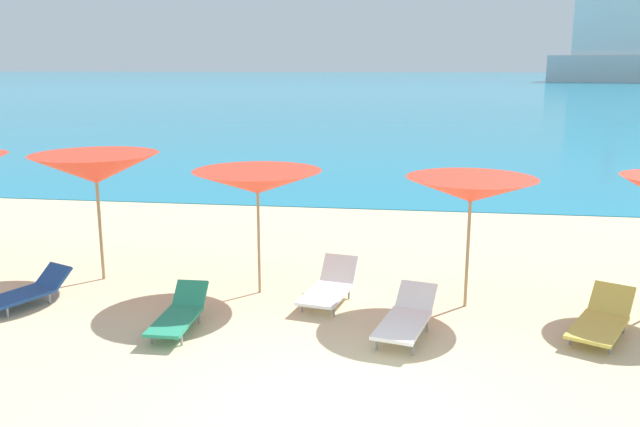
# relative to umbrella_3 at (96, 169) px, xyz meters

# --- Properties ---
(ground_plane) EXTENTS (50.00, 100.00, 0.30)m
(ground_plane) POSITION_rel_umbrella_3_xyz_m (4.90, 5.81, -2.24)
(ground_plane) COLOR beige
(ocean_water) EXTENTS (650.00, 440.00, 0.02)m
(ocean_water) POSITION_rel_umbrella_3_xyz_m (4.90, 226.76, -2.08)
(ocean_water) COLOR teal
(ocean_water) RESTS_ON ground_plane
(umbrella_3) EXTENTS (2.33, 2.33, 2.36)m
(umbrella_3) POSITION_rel_umbrella_3_xyz_m (0.00, 0.00, 0.00)
(umbrella_3) COLOR #9E7F59
(umbrella_3) RESTS_ON ground_plane
(umbrella_4) EXTENTS (2.42, 2.42, 2.17)m
(umbrella_4) POSITION_rel_umbrella_3_xyz_m (3.07, -0.31, -0.11)
(umbrella_4) COLOR #9E7F59
(umbrella_4) RESTS_ON ground_plane
(umbrella_5) EXTENTS (2.16, 2.16, 2.16)m
(umbrella_5) POSITION_rel_umbrella_3_xyz_m (6.60, -0.48, -0.12)
(umbrella_5) COLOR #9E7F59
(umbrella_5) RESTS_ON ground_plane
(lounge_chair_1) EXTENTS (0.91, 1.61, 0.65)m
(lounge_chair_1) POSITION_rel_umbrella_3_xyz_m (4.34, -0.60, -1.82)
(lounge_chair_1) COLOR white
(lounge_chair_1) RESTS_ON ground_plane
(lounge_chair_2) EXTENTS (1.31, 1.77, 0.58)m
(lounge_chair_2) POSITION_rel_umbrella_3_xyz_m (8.50, -1.39, -1.84)
(lounge_chair_2) COLOR #D8BF4C
(lounge_chair_2) RESTS_ON ground_plane
(lounge_chair_4) EXTENTS (0.97, 1.78, 0.59)m
(lounge_chair_4) POSITION_rel_umbrella_3_xyz_m (5.64, -1.83, -1.79)
(lounge_chair_4) COLOR white
(lounge_chair_4) RESTS_ON ground_plane
(lounge_chair_5) EXTENTS (0.55, 1.53, 0.55)m
(lounge_chair_5) POSITION_rel_umbrella_3_xyz_m (2.24, -2.08, -1.84)
(lounge_chair_5) COLOR #268C66
(lounge_chair_5) RESTS_ON ground_plane
(lounge_chair_7) EXTENTS (1.13, 1.57, 0.53)m
(lounge_chair_7) POSITION_rel_umbrella_3_xyz_m (-0.62, -1.44, -1.84)
(lounge_chair_7) COLOR #1E478C
(lounge_chair_7) RESTS_ON ground_plane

